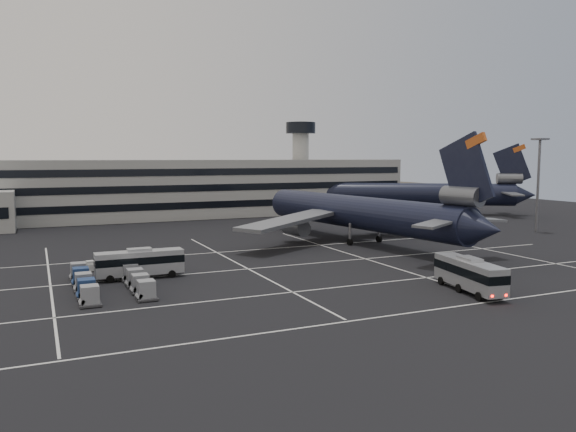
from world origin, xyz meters
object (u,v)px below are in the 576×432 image
object	(u,v)px
uld_cluster	(108,282)
bus_near	(469,273)
trijet_main	(359,212)
bus_far	(140,262)
tug_a	(91,266)

from	to	relation	value
uld_cluster	bus_near	bearing A→B (deg)	-25.12
trijet_main	uld_cluster	world-z (taller)	trijet_main
bus_near	bus_far	size ratio (longest dim) A/B	1.06
trijet_main	tug_a	xyz separation A→B (m)	(-44.24, -6.35, -4.64)
trijet_main	bus_far	distance (m)	41.67
uld_cluster	trijet_main	bearing A→B (deg)	23.13
trijet_main	tug_a	distance (m)	44.93
bus_near	tug_a	world-z (taller)	bus_near
bus_far	uld_cluster	distance (m)	6.65
tug_a	uld_cluster	world-z (taller)	uld_cluster
tug_a	uld_cluster	distance (m)	12.28
bus_far	tug_a	size ratio (longest dim) A/B	4.55
tug_a	bus_far	bearing A→B (deg)	-62.42
trijet_main	bus_far	xyz separation A→B (m)	(-39.24, -13.64, -3.23)
uld_cluster	bus_far	bearing A→B (deg)	49.06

